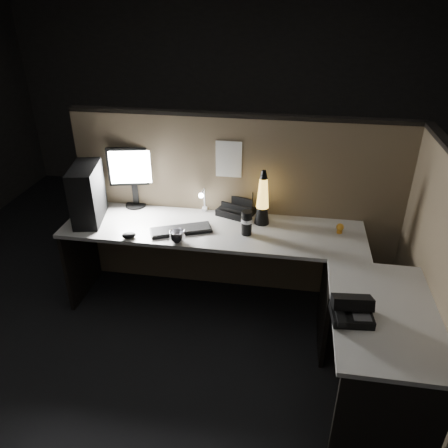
% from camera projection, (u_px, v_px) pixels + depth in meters
% --- Properties ---
extents(floor, '(6.00, 6.00, 0.00)m').
position_uv_depth(floor, '(219.00, 358.00, 3.14)').
color(floor, black).
rests_on(floor, ground).
extents(room_shell, '(6.00, 6.00, 6.00)m').
position_uv_depth(room_shell, '(217.00, 140.00, 2.36)').
color(room_shell, silver).
rests_on(room_shell, ground).
extents(partition_back, '(2.66, 0.06, 1.50)m').
position_uv_depth(partition_back, '(238.00, 208.00, 3.59)').
color(partition_back, brown).
rests_on(partition_back, ground).
extents(partition_right, '(0.06, 1.66, 1.50)m').
position_uv_depth(partition_right, '(434.00, 283.00, 2.68)').
color(partition_right, brown).
rests_on(partition_right, ground).
extents(desk, '(2.60, 1.60, 0.73)m').
position_uv_depth(desk, '(250.00, 274.00, 3.06)').
color(desk, '#AEABA4').
rests_on(desk, ground).
extents(pc_tower, '(0.27, 0.45, 0.44)m').
position_uv_depth(pc_tower, '(87.00, 194.00, 3.35)').
color(pc_tower, black).
rests_on(pc_tower, desk).
extents(monitor, '(0.39, 0.17, 0.51)m').
position_uv_depth(monitor, '(133.00, 171.00, 3.53)').
color(monitor, black).
rests_on(monitor, desk).
extents(keyboard, '(0.48, 0.32, 0.02)m').
position_uv_depth(keyboard, '(181.00, 230.00, 3.28)').
color(keyboard, black).
rests_on(keyboard, desk).
extents(mouse, '(0.12, 0.11, 0.04)m').
position_uv_depth(mouse, '(129.00, 235.00, 3.19)').
color(mouse, black).
rests_on(mouse, desk).
extents(clip_lamp, '(0.04, 0.16, 0.21)m').
position_uv_depth(clip_lamp, '(203.00, 200.00, 3.48)').
color(clip_lamp, white).
rests_on(clip_lamp, desk).
extents(organizer, '(0.33, 0.31, 0.21)m').
position_uv_depth(organizer, '(237.00, 208.00, 3.53)').
color(organizer, black).
rests_on(organizer, desk).
extents(lava_lamp, '(0.12, 0.12, 0.44)m').
position_uv_depth(lava_lamp, '(263.00, 202.00, 3.32)').
color(lava_lamp, black).
rests_on(lava_lamp, desk).
extents(travel_mug, '(0.08, 0.08, 0.19)m').
position_uv_depth(travel_mug, '(247.00, 223.00, 3.21)').
color(travel_mug, black).
rests_on(travel_mug, desk).
extents(steel_mug, '(0.14, 0.14, 0.09)m').
position_uv_depth(steel_mug, '(177.00, 237.00, 3.12)').
color(steel_mug, silver).
rests_on(steel_mug, desk).
extents(figurine, '(0.06, 0.06, 0.06)m').
position_uv_depth(figurine, '(340.00, 227.00, 3.24)').
color(figurine, orange).
rests_on(figurine, desk).
extents(pinned_paper, '(0.20, 0.00, 0.29)m').
position_uv_depth(pinned_paper, '(229.00, 159.00, 3.36)').
color(pinned_paper, white).
rests_on(pinned_paper, partition_back).
extents(desk_phone, '(0.24, 0.25, 0.13)m').
position_uv_depth(desk_phone, '(351.00, 310.00, 2.41)').
color(desk_phone, black).
rests_on(desk_phone, desk).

